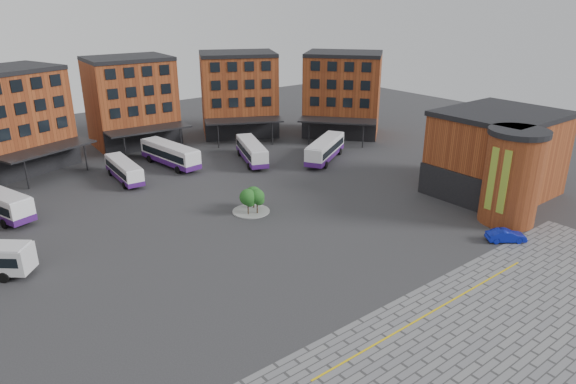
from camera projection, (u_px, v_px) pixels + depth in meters
ground at (303, 254)px, 50.47m from camera, size 160.00×160.00×0.00m
paving_zone at (529, 363)px, 35.49m from camera, size 50.00×22.00×0.02m
yellow_line at (433, 311)px, 41.35m from camera, size 26.00×0.15×0.02m
main_building at (107, 120)px, 73.17m from camera, size 94.14×42.48×14.60m
east_building at (499, 157)px, 62.92m from camera, size 17.40×15.40×10.60m
tree_island at (253, 198)px, 59.68m from camera, size 4.40×4.40×3.18m
bus_c at (124, 170)px, 70.13m from camera, size 3.01×10.08×2.80m
bus_d at (170, 154)px, 76.11m from camera, size 4.21×12.07×3.33m
bus_e at (252, 151)px, 77.99m from camera, size 6.39×11.25×3.12m
bus_f at (325, 149)px, 78.62m from camera, size 11.50×8.25×3.31m
blue_car at (506, 236)px, 52.86m from camera, size 4.04×3.49×1.31m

